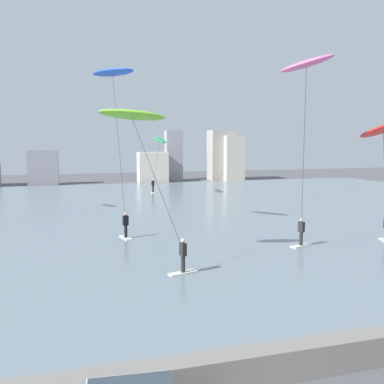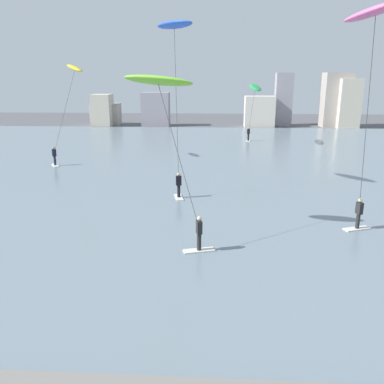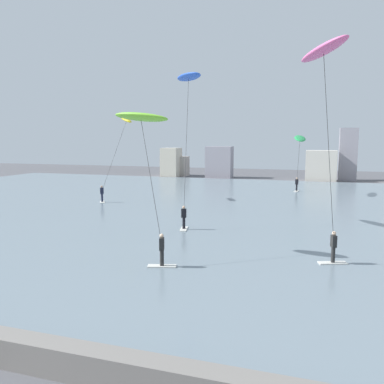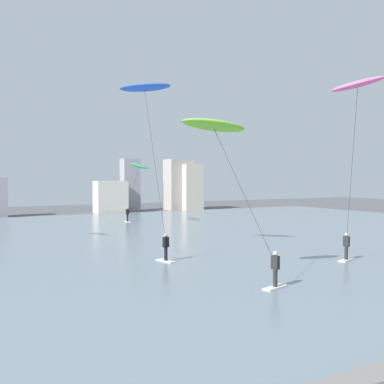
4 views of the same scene
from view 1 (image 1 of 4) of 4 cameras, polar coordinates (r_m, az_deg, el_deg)
seawall_barrier at (r=11.68m, az=5.39°, el=-22.67°), size 60.00×0.70×0.87m
water_bay at (r=36.85m, az=-10.07°, el=-2.91°), size 84.00×52.00×0.10m
far_shore_buildings at (r=65.42m, az=-7.16°, el=3.99°), size 40.72×5.13×7.98m
kitesurfer_lime at (r=20.59m, az=-7.43°, el=8.49°), size 4.32×3.17×7.79m
kitesurfer_green at (r=48.25m, az=-4.42°, el=6.53°), size 1.41×5.34×6.86m
kitesurfer_blue at (r=28.90m, az=-10.48°, el=14.00°), size 3.14×4.66×10.86m
kitesurfer_red at (r=26.45m, az=24.32°, el=6.67°), size 2.69×3.63×7.40m
kitesurfer_pink at (r=23.83m, az=15.03°, el=13.68°), size 2.88×3.28×10.59m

